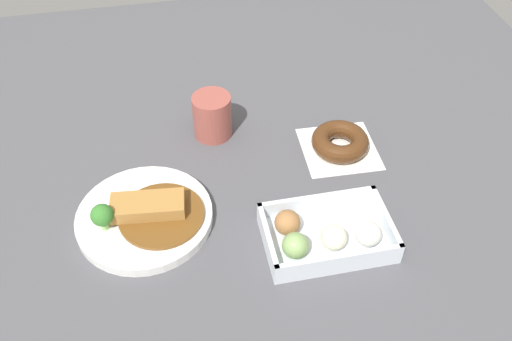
{
  "coord_description": "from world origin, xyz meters",
  "views": [
    {
      "loc": [
        -0.08,
        -0.6,
        0.72
      ],
      "look_at": [
        0.06,
        0.08,
        0.03
      ],
      "focal_mm": 38.52,
      "sensor_mm": 36.0,
      "label": 1
    }
  ],
  "objects_px": {
    "donut_box": "(325,235)",
    "chocolate_ring_donut": "(340,142)",
    "curry_plate": "(145,215)",
    "coffee_mug": "(211,116)"
  },
  "relations": [
    {
      "from": "donut_box",
      "to": "chocolate_ring_donut",
      "type": "height_order",
      "value": "donut_box"
    },
    {
      "from": "curry_plate",
      "to": "donut_box",
      "type": "relative_size",
      "value": 1.12
    },
    {
      "from": "donut_box",
      "to": "chocolate_ring_donut",
      "type": "bearing_deg",
      "value": 66.18
    },
    {
      "from": "donut_box",
      "to": "coffee_mug",
      "type": "height_order",
      "value": "coffee_mug"
    },
    {
      "from": "chocolate_ring_donut",
      "to": "coffee_mug",
      "type": "height_order",
      "value": "coffee_mug"
    },
    {
      "from": "curry_plate",
      "to": "donut_box",
      "type": "bearing_deg",
      "value": -20.44
    },
    {
      "from": "curry_plate",
      "to": "coffee_mug",
      "type": "relative_size",
      "value": 2.61
    },
    {
      "from": "curry_plate",
      "to": "chocolate_ring_donut",
      "type": "distance_m",
      "value": 0.39
    },
    {
      "from": "curry_plate",
      "to": "coffee_mug",
      "type": "distance_m",
      "value": 0.25
    },
    {
      "from": "donut_box",
      "to": "curry_plate",
      "type": "bearing_deg",
      "value": 159.56
    }
  ]
}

